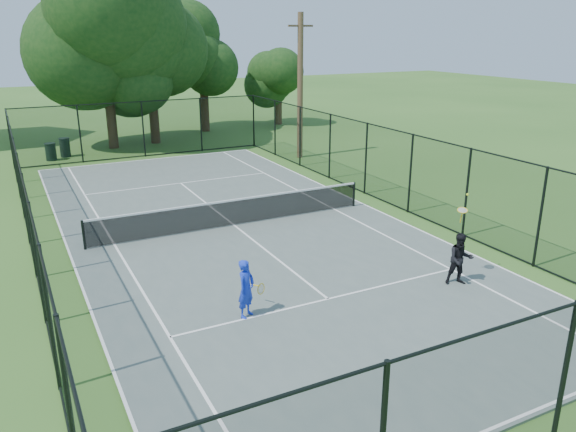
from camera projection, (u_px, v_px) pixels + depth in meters
name	position (u px, v px, depth m)	size (l,w,h in m)	color
ground	(234.00, 227.00, 19.71)	(120.00, 120.00, 0.00)	#335D20
tennis_court	(234.00, 226.00, 19.70)	(11.00, 24.00, 0.06)	#505E59
tennis_net	(234.00, 211.00, 19.53)	(10.08, 0.08, 0.95)	black
fence	(233.00, 186.00, 19.24)	(13.10, 26.10, 3.00)	black
tree_near_left	(104.00, 44.00, 31.11)	(7.28, 7.28, 9.49)	#332114
tree_near_mid	(150.00, 66.00, 32.95)	(5.71, 5.71, 7.47)	#332114
tree_near_right	(202.00, 57.00, 36.90)	(5.60, 5.60, 7.72)	#332114
tree_far_right	(278.00, 80.00, 40.32)	(3.86, 3.86, 5.10)	#332114
trash_bin_left	(51.00, 152.00, 29.65)	(0.58, 0.58, 0.92)	black
trash_bin_right	(65.00, 147.00, 30.47)	(0.58, 0.58, 1.03)	black
utility_pole	(300.00, 86.00, 29.34)	(1.40, 0.30, 7.45)	#4C3823
player_blue	(246.00, 289.00, 13.23)	(0.90, 0.59, 1.44)	#1731C8
player_black	(460.00, 259.00, 14.94)	(0.93, 0.88, 2.37)	black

